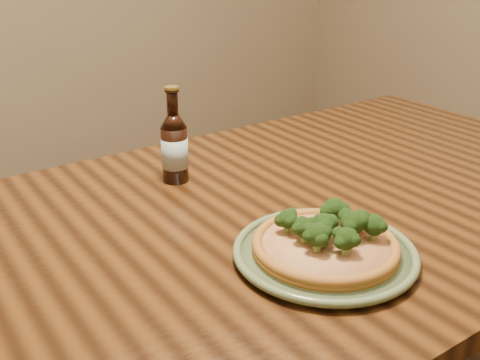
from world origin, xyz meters
TOP-DOWN VIEW (x-y plane):
  - table at (0.00, 0.10)m, footprint 1.60×0.90m
  - plate at (-0.09, -0.10)m, footprint 0.30×0.30m
  - pizza at (-0.09, -0.09)m, footprint 0.24×0.24m
  - beer_bottle at (-0.14, 0.32)m, footprint 0.06×0.06m

SIDE VIEW (x-z plane):
  - table at x=0.00m, z-range 0.28..1.03m
  - plate at x=-0.09m, z-range 0.75..0.77m
  - pizza at x=-0.09m, z-range 0.75..0.81m
  - beer_bottle at x=-0.14m, z-range 0.72..0.93m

